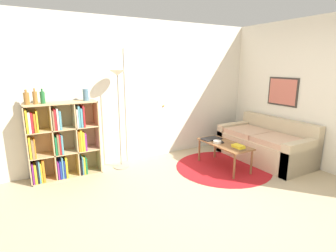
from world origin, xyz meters
TOP-DOWN VIEW (x-y plane):
  - ground_plane at (0.00, 0.00)m, footprint 14.00×14.00m
  - wall_back at (0.00, 2.29)m, footprint 7.72×0.11m
  - wall_right at (2.38, 1.13)m, footprint 0.08×5.27m
  - rug at (0.95, 1.08)m, footprint 1.68×1.68m
  - bookshelf at (-1.59, 2.08)m, footprint 1.08×0.34m
  - floor_lamp at (-0.63, 1.99)m, footprint 0.29×0.29m
  - couch at (1.96, 1.00)m, footprint 0.89×1.71m
  - coffee_table at (0.97, 1.09)m, footprint 0.46×1.02m
  - laptop at (0.93, 1.41)m, footprint 0.37×0.24m
  - bowl at (0.86, 1.16)m, footprint 0.14×0.14m
  - book_stack_on_table at (0.95, 0.73)m, footprint 0.13×0.21m
  - remote at (0.96, 1.17)m, footprint 0.11×0.18m
  - bottle_left at (-2.00, 2.09)m, footprint 0.08×0.08m
  - bottle_middle at (-1.88, 2.06)m, footprint 0.06×0.06m
  - bottle_right at (-1.78, 2.09)m, footprint 0.07×0.07m
  - vase_on_shelf at (-1.15, 2.08)m, footprint 0.09×0.09m

SIDE VIEW (x-z plane):
  - ground_plane at x=0.00m, z-range 0.00..0.00m
  - rug at x=0.95m, z-range 0.00..0.01m
  - couch at x=1.96m, z-range -0.11..0.68m
  - coffee_table at x=0.97m, z-range 0.17..0.62m
  - laptop at x=0.93m, z-range 0.45..0.47m
  - remote at x=0.96m, z-range 0.45..0.47m
  - bowl at x=0.86m, z-range 0.45..0.49m
  - book_stack_on_table at x=0.95m, z-range 0.45..0.51m
  - bookshelf at x=-1.59m, z-range -0.02..1.21m
  - wall_back at x=0.00m, z-range -0.01..2.59m
  - wall_right at x=2.38m, z-range 0.00..2.60m
  - bottle_left at x=-2.00m, z-range 1.21..1.43m
  - bottle_right at x=-1.78m, z-range 1.21..1.43m
  - vase_on_shelf at x=-1.15m, z-range 1.23..1.42m
  - bottle_middle at x=-1.88m, z-range 1.21..1.44m
  - floor_lamp at x=-0.63m, z-range 0.56..2.28m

